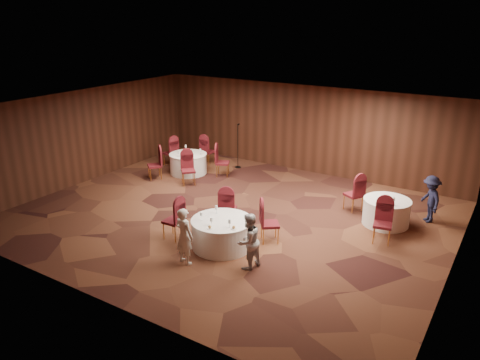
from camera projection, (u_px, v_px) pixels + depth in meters
The scene contains 15 objects.
ground at pixel (231, 216), 13.72m from camera, with size 12.00×12.00×0.00m, color black.
room_shell at pixel (230, 152), 13.06m from camera, with size 12.00×12.00×12.00m.
table_main at pixel (222, 233), 11.81m from camera, with size 1.55×1.55×0.74m.
table_left at pixel (188, 163), 17.28m from camera, with size 1.37×1.37×0.74m.
table_right at pixel (386, 212), 13.07m from camera, with size 1.30×1.30×0.74m.
chairs_main at pixel (224, 217), 12.42m from camera, with size 2.87×2.05×1.00m.
chairs_left at pixel (189, 160), 17.24m from camera, with size 3.06×3.12×1.00m.
chairs_right at pixel (367, 208), 13.00m from camera, with size 2.00×2.30×1.00m.
tabletop_main at pixel (223, 220), 11.47m from camera, with size 1.09×1.11×0.22m.
tabletop_left at pixel (188, 152), 17.13m from camera, with size 0.88×0.87×0.22m.
tabletop_right at pixel (394, 199), 12.57m from camera, with size 0.08×0.08×0.22m.
mic_stand at pixel (238, 155), 17.87m from camera, with size 0.24×0.24×1.71m.
woman_a at pixel (184, 236), 10.93m from camera, with size 0.51×0.34×1.40m, color silver.
woman_b at pixel (248, 241), 10.74m from camera, with size 0.66×0.51×1.35m, color #B3B3B8.
man_c at pixel (430, 199), 13.15m from camera, with size 0.88×0.51×1.36m, color #161832.
Camera 1 is at (6.90, -10.50, 5.62)m, focal length 35.00 mm.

